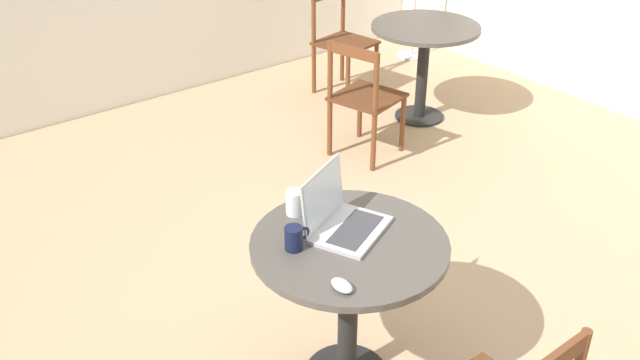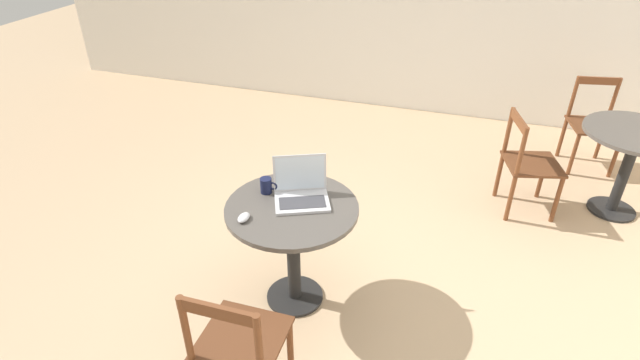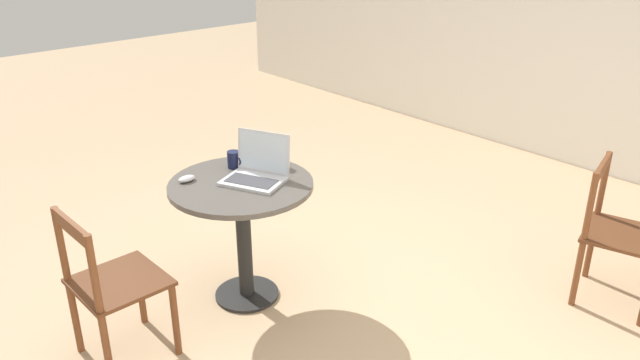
{
  "view_description": "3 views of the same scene",
  "coord_description": "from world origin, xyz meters",
  "px_view_note": "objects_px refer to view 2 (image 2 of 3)",
  "views": [
    {
      "loc": [
        -1.8,
        -1.95,
        2.37
      ],
      "look_at": [
        -0.07,
        0.31,
        0.72
      ],
      "focal_mm": 40.0,
      "sensor_mm": 36.0,
      "label": 1
    },
    {
      "loc": [
        0.62,
        -2.45,
        2.41
      ],
      "look_at": [
        -0.27,
        0.3,
        0.64
      ],
      "focal_mm": 28.0,
      "sensor_mm": 36.0,
      "label": 2
    },
    {
      "loc": [
        2.32,
        -1.94,
        2.13
      ],
      "look_at": [
        -0.17,
        0.3,
        0.65
      ],
      "focal_mm": 35.0,
      "sensor_mm": 36.0,
      "label": 3
    }
  ],
  "objects_px": {
    "cafe_table_mid": "(633,149)",
    "cafe_table_near": "(293,227)",
    "drinking_glass": "(301,172)",
    "laptop": "(301,192)",
    "chair_mid_left": "(527,164)",
    "chair_mid_back": "(592,124)",
    "mug": "(267,185)",
    "chair_near_front": "(239,345)",
    "mouse": "(244,217)"
  },
  "relations": [
    {
      "from": "chair_mid_left",
      "to": "mug",
      "type": "relative_size",
      "value": 7.45
    },
    {
      "from": "chair_mid_left",
      "to": "mug",
      "type": "xyz_separation_m",
      "value": [
        -1.63,
        -1.47,
        0.36
      ]
    },
    {
      "from": "chair_mid_left",
      "to": "drinking_glass",
      "type": "relative_size",
      "value": 7.77
    },
    {
      "from": "chair_near_front",
      "to": "chair_mid_back",
      "type": "relative_size",
      "value": 1.0
    },
    {
      "from": "chair_mid_back",
      "to": "chair_mid_left",
      "type": "relative_size",
      "value": 1.0
    },
    {
      "from": "cafe_table_near",
      "to": "chair_near_front",
      "type": "bearing_deg",
      "value": -89.22
    },
    {
      "from": "mouse",
      "to": "mug",
      "type": "xyz_separation_m",
      "value": [
        0.01,
        0.31,
        0.03
      ]
    },
    {
      "from": "chair_mid_back",
      "to": "mouse",
      "type": "distance_m",
      "value": 3.57
    },
    {
      "from": "chair_mid_back",
      "to": "laptop",
      "type": "relative_size",
      "value": 2.07
    },
    {
      "from": "chair_near_front",
      "to": "laptop",
      "type": "xyz_separation_m",
      "value": [
        0.02,
        0.89,
        0.36
      ]
    },
    {
      "from": "laptop",
      "to": "mug",
      "type": "relative_size",
      "value": 3.6
    },
    {
      "from": "cafe_table_mid",
      "to": "mug",
      "type": "bearing_deg",
      "value": -144.97
    },
    {
      "from": "chair_near_front",
      "to": "mouse",
      "type": "distance_m",
      "value": 0.71
    },
    {
      "from": "mug",
      "to": "laptop",
      "type": "bearing_deg",
      "value": -2.22
    },
    {
      "from": "chair_mid_back",
      "to": "laptop",
      "type": "height_order",
      "value": "laptop"
    },
    {
      "from": "cafe_table_near",
      "to": "laptop",
      "type": "relative_size",
      "value": 1.99
    },
    {
      "from": "cafe_table_near",
      "to": "chair_mid_back",
      "type": "bearing_deg",
      "value": 51.5
    },
    {
      "from": "cafe_table_mid",
      "to": "chair_mid_left",
      "type": "distance_m",
      "value": 0.8
    },
    {
      "from": "cafe_table_mid",
      "to": "laptop",
      "type": "distance_m",
      "value": 2.74
    },
    {
      "from": "cafe_table_mid",
      "to": "chair_mid_back",
      "type": "xyz_separation_m",
      "value": [
        -0.15,
        0.79,
        -0.16
      ]
    },
    {
      "from": "cafe_table_near",
      "to": "laptop",
      "type": "bearing_deg",
      "value": 71.24
    },
    {
      "from": "cafe_table_mid",
      "to": "chair_near_front",
      "type": "distance_m",
      "value": 3.36
    },
    {
      "from": "chair_mid_left",
      "to": "mouse",
      "type": "xyz_separation_m",
      "value": [
        -1.64,
        -1.78,
        0.33
      ]
    },
    {
      "from": "chair_mid_left",
      "to": "cafe_table_near",
      "type": "bearing_deg",
      "value": -132.35
    },
    {
      "from": "chair_mid_left",
      "to": "cafe_table_mid",
      "type": "bearing_deg",
      "value": 14.98
    },
    {
      "from": "cafe_table_mid",
      "to": "mouse",
      "type": "relative_size",
      "value": 8.0
    },
    {
      "from": "chair_near_front",
      "to": "cafe_table_mid",
      "type": "bearing_deg",
      "value": 49.75
    },
    {
      "from": "mug",
      "to": "mouse",
      "type": "bearing_deg",
      "value": -92.1
    },
    {
      "from": "laptop",
      "to": "chair_mid_left",
      "type": "bearing_deg",
      "value": 46.61
    },
    {
      "from": "mug",
      "to": "chair_near_front",
      "type": "bearing_deg",
      "value": -76.7
    },
    {
      "from": "cafe_table_near",
      "to": "drinking_glass",
      "type": "height_order",
      "value": "drinking_glass"
    },
    {
      "from": "chair_near_front",
      "to": "chair_mid_left",
      "type": "height_order",
      "value": "same"
    },
    {
      "from": "chair_mid_back",
      "to": "drinking_glass",
      "type": "height_order",
      "value": "drinking_glass"
    },
    {
      "from": "cafe_table_mid",
      "to": "mug",
      "type": "xyz_separation_m",
      "value": [
        -2.38,
        -1.67,
        0.2
      ]
    },
    {
      "from": "cafe_table_near",
      "to": "chair_mid_back",
      "type": "relative_size",
      "value": 0.96
    },
    {
      "from": "cafe_table_mid",
      "to": "drinking_glass",
      "type": "distance_m",
      "value": 2.68
    },
    {
      "from": "chair_mid_left",
      "to": "drinking_glass",
      "type": "distance_m",
      "value": 1.98
    },
    {
      "from": "laptop",
      "to": "cafe_table_near",
      "type": "bearing_deg",
      "value": -108.76
    },
    {
      "from": "cafe_table_mid",
      "to": "cafe_table_near",
      "type": "bearing_deg",
      "value": -141.0
    },
    {
      "from": "chair_mid_left",
      "to": "drinking_glass",
      "type": "xyz_separation_m",
      "value": [
        -1.48,
        -1.26,
        0.36
      ]
    },
    {
      "from": "mouse",
      "to": "drinking_glass",
      "type": "xyz_separation_m",
      "value": [
        0.16,
        0.51,
        0.04
      ]
    },
    {
      "from": "cafe_table_near",
      "to": "mug",
      "type": "distance_m",
      "value": 0.3
    },
    {
      "from": "mouse",
      "to": "drinking_glass",
      "type": "height_order",
      "value": "drinking_glass"
    },
    {
      "from": "drinking_glass",
      "to": "laptop",
      "type": "bearing_deg",
      "value": -69.03
    },
    {
      "from": "cafe_table_mid",
      "to": "chair_near_front",
      "type": "height_order",
      "value": "chair_near_front"
    },
    {
      "from": "cafe_table_near",
      "to": "chair_mid_left",
      "type": "height_order",
      "value": "chair_mid_left"
    },
    {
      "from": "cafe_table_near",
      "to": "cafe_table_mid",
      "type": "bearing_deg",
      "value": 39.0
    },
    {
      "from": "mouse",
      "to": "drinking_glass",
      "type": "relative_size",
      "value": 0.93
    },
    {
      "from": "chair_mid_back",
      "to": "mug",
      "type": "xyz_separation_m",
      "value": [
        -2.23,
        -2.46,
        0.36
      ]
    },
    {
      "from": "cafe_table_near",
      "to": "chair_near_front",
      "type": "xyz_separation_m",
      "value": [
        0.01,
        -0.8,
        -0.16
      ]
    }
  ]
}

